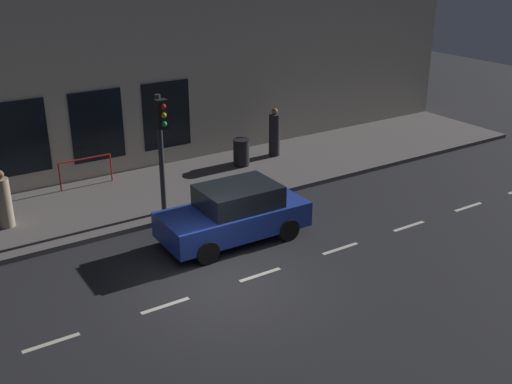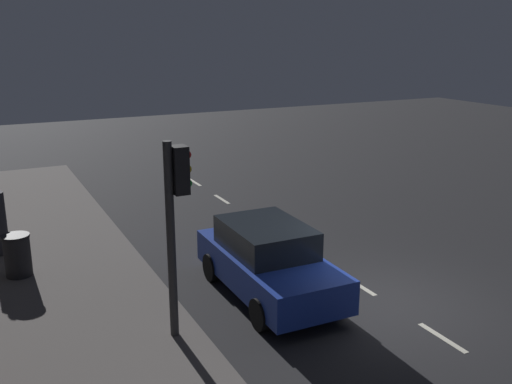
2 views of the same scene
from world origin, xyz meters
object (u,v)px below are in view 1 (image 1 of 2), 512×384
object	(u,v)px
traffic_light	(161,136)
pedestrian_0	(274,134)
pedestrian_1	(4,201)
parked_car_0	(235,213)
trash_bin	(241,152)

from	to	relation	value
traffic_light	pedestrian_0	xyz separation A→B (m)	(2.69, -5.79, -1.58)
traffic_light	pedestrian_1	bearing A→B (deg)	68.57
parked_car_0	pedestrian_0	size ratio (longest dim) A/B	2.26
parked_car_0	pedestrian_0	world-z (taller)	pedestrian_0
traffic_light	pedestrian_0	world-z (taller)	traffic_light
trash_bin	pedestrian_1	bearing A→B (deg)	95.18
parked_car_0	pedestrian_0	bearing A→B (deg)	-42.66
traffic_light	pedestrian_0	distance (m)	6.57
traffic_light	trash_bin	world-z (taller)	traffic_light
parked_car_0	trash_bin	xyz separation A→B (m)	(4.76, -3.15, -0.15)
parked_car_0	trash_bin	size ratio (longest dim) A/B	4.23
pedestrian_0	pedestrian_1	size ratio (longest dim) A/B	1.07
traffic_light	pedestrian_1	world-z (taller)	traffic_light
pedestrian_1	trash_bin	bearing A→B (deg)	-177.92
traffic_light	parked_car_0	distance (m)	3.11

